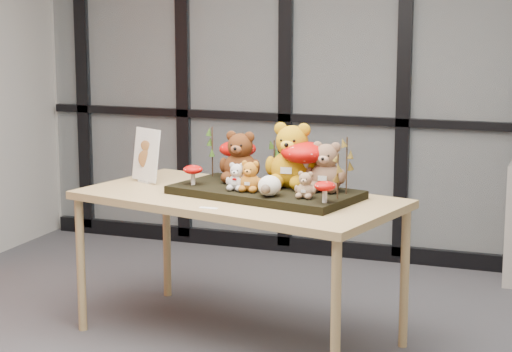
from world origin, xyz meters
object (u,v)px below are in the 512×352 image
at_px(bear_small_yellow, 250,175).
at_px(sign_holder, 146,157).
at_px(mushroom_front_left, 193,174).
at_px(diorama_tray, 265,192).
at_px(bear_brown_medium, 240,154).
at_px(mushroom_back_left, 238,157).
at_px(plush_cream_hedgehog, 270,185).
at_px(bear_tan_back, 326,164).
at_px(mushroom_back_right, 304,163).
at_px(display_table, 238,207).
at_px(bear_pooh_yellow, 292,152).
at_px(mushroom_front_right, 325,191).
at_px(bear_beige_small, 306,183).
at_px(bear_white_bow, 237,175).

relative_size(bear_small_yellow, sign_holder, 0.58).
bearing_deg(mushroom_front_left, diorama_tray, 5.14).
height_order(bear_brown_medium, mushroom_back_left, bear_brown_medium).
relative_size(plush_cream_hedgehog, mushroom_front_left, 1.00).
distance_m(bear_tan_back, mushroom_back_right, 0.13).
relative_size(bear_brown_medium, mushroom_back_right, 1.12).
distance_m(display_table, mushroom_front_left, 0.32).
xyz_separation_m(bear_pooh_yellow, bear_brown_medium, (-0.33, 0.04, -0.04)).
height_order(mushroom_back_left, mushroom_front_right, mushroom_back_left).
distance_m(bear_beige_small, mushroom_front_right, 0.15).
bearing_deg(mushroom_back_left, plush_cream_hedgehog, -51.43).
xyz_separation_m(mushroom_back_left, mushroom_front_right, (0.68, -0.51, -0.06)).
xyz_separation_m(diorama_tray, mushroom_back_left, (-0.26, 0.26, 0.14)).
bearing_deg(mushroom_front_right, display_table, 159.24).
bearing_deg(display_table, bear_small_yellow, -22.47).
relative_size(bear_beige_small, mushroom_front_left, 1.27).
bearing_deg(sign_holder, mushroom_front_left, 0.81).
bearing_deg(display_table, sign_holder, 178.25).
xyz_separation_m(display_table, mushroom_back_right, (0.35, 0.10, 0.25)).
bearing_deg(mushroom_back_right, bear_brown_medium, 169.96).
distance_m(bear_beige_small, plush_cream_hedgehog, 0.20).
bearing_deg(sign_holder, bear_tan_back, 21.66).
height_order(bear_white_bow, mushroom_front_right, bear_white_bow).
bearing_deg(mushroom_front_right, mushroom_back_left, 143.37).
bearing_deg(mushroom_front_right, bear_small_yellow, 162.91).
bearing_deg(plush_cream_hedgehog, mushroom_front_right, 3.15).
xyz_separation_m(bear_beige_small, plush_cream_hedgehog, (-0.19, -0.02, -0.02)).
height_order(bear_brown_medium, sign_holder, bear_brown_medium).
bearing_deg(bear_tan_back, diorama_tray, -157.04).
bearing_deg(sign_holder, mushroom_back_left, 37.73).
height_order(bear_brown_medium, bear_white_bow, bear_brown_medium).
xyz_separation_m(bear_brown_medium, plush_cream_hedgehog, (0.29, -0.33, -0.10)).
xyz_separation_m(display_table, bear_small_yellow, (0.10, -0.07, 0.20)).
bearing_deg(display_table, mushroom_back_left, 125.17).
xyz_separation_m(bear_brown_medium, mushroom_back_right, (0.41, -0.07, -0.02)).
xyz_separation_m(bear_brown_medium, sign_holder, (-0.61, 0.01, -0.05)).
height_order(bear_pooh_yellow, plush_cream_hedgehog, bear_pooh_yellow).
bearing_deg(bear_white_bow, bear_tan_back, 31.80).
distance_m(diorama_tray, mushroom_back_left, 0.40).
distance_m(bear_small_yellow, mushroom_back_left, 0.42).
xyz_separation_m(bear_white_bow, plush_cream_hedgehog, (0.22, -0.09, -0.02)).
relative_size(display_table, mushroom_front_left, 15.73).
bearing_deg(plush_cream_hedgehog, sign_holder, 173.04).
bearing_deg(mushroom_back_right, mushroom_front_left, -170.53).
bearing_deg(mushroom_back_right, plush_cream_hedgehog, -113.94).
height_order(mushroom_back_right, mushroom_front_left, mushroom_back_right).
relative_size(bear_small_yellow, mushroom_front_left, 1.51).
xyz_separation_m(bear_white_bow, mushroom_back_left, (-0.13, 0.36, 0.04)).
bearing_deg(mushroom_front_left, bear_brown_medium, 38.67).
height_order(bear_pooh_yellow, sign_holder, bear_pooh_yellow).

